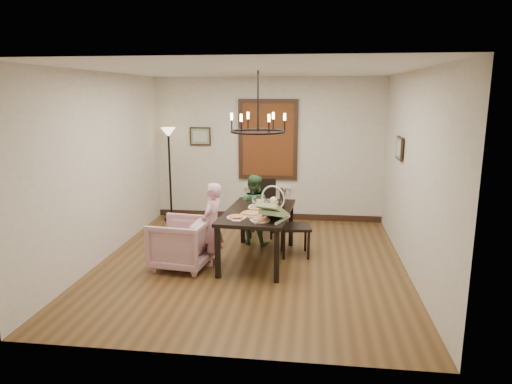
% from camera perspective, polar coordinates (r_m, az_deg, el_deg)
% --- Properties ---
extents(room_shell, '(4.51, 5.00, 2.81)m').
position_cam_1_polar(room_shell, '(6.89, -0.23, 3.18)').
color(room_shell, brown).
rests_on(room_shell, ground).
extents(dining_table, '(1.05, 1.72, 0.78)m').
position_cam_1_polar(dining_table, '(6.80, 0.24, -3.04)').
color(dining_table, black).
rests_on(dining_table, room_shell).
extents(chair_far, '(0.45, 0.45, 1.01)m').
position_cam_1_polar(chair_far, '(8.03, 0.77, -2.03)').
color(chair_far, black).
rests_on(chair_far, room_shell).
extents(chair_right, '(0.52, 0.52, 1.04)m').
position_cam_1_polar(chair_right, '(7.09, 4.94, -3.88)').
color(chair_right, black).
rests_on(chair_right, room_shell).
extents(armchair, '(0.89, 0.87, 0.72)m').
position_cam_1_polar(armchair, '(6.73, -9.35, -6.31)').
color(armchair, '#D7A4B1').
rests_on(armchair, room_shell).
extents(elderly_woman, '(0.32, 0.42, 1.02)m').
position_cam_1_polar(elderly_woman, '(6.73, -5.47, -4.91)').
color(elderly_woman, '#E09EB0').
rests_on(elderly_woman, room_shell).
extents(seated_man, '(0.55, 0.47, 0.98)m').
position_cam_1_polar(seated_man, '(7.62, -0.32, -2.94)').
color(seated_man, '#385B36').
rests_on(seated_man, room_shell).
extents(baby_bouncer, '(0.53, 0.61, 0.33)m').
position_cam_1_polar(baby_bouncer, '(6.22, 2.10, -2.11)').
color(baby_bouncer, '#A5CB8C').
rests_on(baby_bouncer, dining_table).
extents(salad_bowl, '(0.33, 0.33, 0.08)m').
position_cam_1_polar(salad_bowl, '(6.75, 0.17, -2.05)').
color(salad_bowl, white).
rests_on(salad_bowl, dining_table).
extents(pizza_platter, '(0.32, 0.32, 0.04)m').
position_cam_1_polar(pizza_platter, '(6.53, -0.55, -2.72)').
color(pizza_platter, tan).
rests_on(pizza_platter, dining_table).
extents(drinking_glass, '(0.08, 0.08, 0.15)m').
position_cam_1_polar(drinking_glass, '(6.80, 1.26, -1.64)').
color(drinking_glass, silver).
rests_on(drinking_glass, dining_table).
extents(window_blinds, '(1.00, 0.03, 1.40)m').
position_cam_1_polar(window_blinds, '(8.93, 1.50, 6.55)').
color(window_blinds, brown).
rests_on(window_blinds, room_shell).
extents(radiator, '(0.92, 0.12, 0.62)m').
position_cam_1_polar(radiator, '(9.16, 1.47, -1.24)').
color(radiator, silver).
rests_on(radiator, room_shell).
extents(picture_back, '(0.42, 0.03, 0.36)m').
position_cam_1_polar(picture_back, '(9.17, -6.98, 6.93)').
color(picture_back, black).
rests_on(picture_back, room_shell).
extents(picture_right, '(0.03, 0.42, 0.36)m').
position_cam_1_polar(picture_right, '(7.45, 17.50, 5.24)').
color(picture_right, black).
rests_on(picture_right, room_shell).
extents(floor_lamp, '(0.30, 0.30, 1.80)m').
position_cam_1_polar(floor_lamp, '(9.11, -10.70, 2.01)').
color(floor_lamp, black).
rests_on(floor_lamp, room_shell).
extents(chandelier, '(0.80, 0.80, 0.04)m').
position_cam_1_polar(chandelier, '(6.59, 0.24, 7.57)').
color(chandelier, black).
rests_on(chandelier, room_shell).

